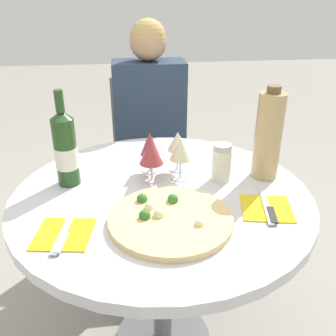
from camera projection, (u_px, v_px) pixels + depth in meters
dining_table at (162, 218)px, 1.27m from camera, size 0.98×0.98×0.70m
chair_behind_diner at (150, 160)px, 2.09m from camera, size 0.40×0.40×0.87m
seated_diner at (152, 155)px, 1.93m from camera, size 0.35×0.40×1.18m
pizza_large at (170, 219)px, 1.07m from camera, size 0.36×0.36×0.04m
wine_bottle at (66, 149)px, 1.23m from camera, size 0.08×0.08×0.32m
tall_carafe at (268, 136)px, 1.27m from camera, size 0.09×0.09×0.32m
sugar_shaker at (222, 163)px, 1.28m from camera, size 0.07×0.07×0.13m
wine_glass_back_right at (178, 142)px, 1.33m from camera, size 0.07×0.07×0.15m
wine_glass_back_left at (150, 144)px, 1.32m from camera, size 0.07×0.07×0.15m
wine_glass_front_right at (181, 150)px, 1.27m from camera, size 0.08×0.08×0.15m
wine_glass_front_left at (151, 153)px, 1.26m from camera, size 0.08×0.08×0.15m
place_setting_left at (63, 234)px, 1.02m from camera, size 0.17×0.19×0.01m
place_setting_right at (267, 208)px, 1.13m from camera, size 0.18×0.19×0.01m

